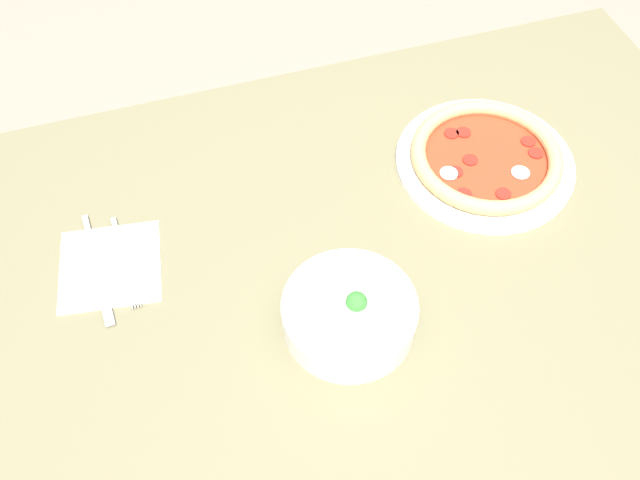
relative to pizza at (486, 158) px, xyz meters
name	(u,v)px	position (x,y,z in m)	size (l,w,h in m)	color
ground_plane	(377,426)	(0.20, 0.13, -0.74)	(8.00, 8.00, 0.00)	gray
dining_table	(400,284)	(0.20, 0.13, -0.11)	(1.27, 0.94, 0.72)	#706B4C
pizza	(486,158)	(0.00, 0.00, 0.00)	(0.31, 0.31, 0.04)	white
bowl	(349,313)	(0.33, 0.23, 0.02)	(0.20, 0.20, 0.07)	white
napkin	(110,266)	(0.65, 0.02, -0.02)	(0.18, 0.18, 0.00)	white
fork	(124,260)	(0.63, 0.02, -0.01)	(0.02, 0.18, 0.00)	silver
knife	(96,263)	(0.67, 0.01, -0.01)	(0.02, 0.22, 0.01)	silver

